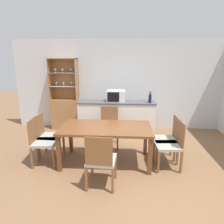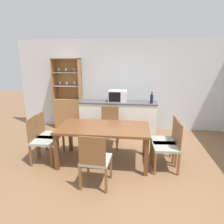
# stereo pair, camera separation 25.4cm
# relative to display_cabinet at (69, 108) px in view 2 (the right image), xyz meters

# --- Properties ---
(ground_plane) EXTENTS (18.00, 18.00, 0.00)m
(ground_plane) POSITION_rel_display_cabinet_xyz_m (1.92, -2.43, -0.60)
(ground_plane) COLOR brown
(wall_back) EXTENTS (6.80, 0.06, 2.55)m
(wall_back) POSITION_rel_display_cabinet_xyz_m (1.92, 0.20, 0.68)
(wall_back) COLOR silver
(wall_back) RESTS_ON ground_plane
(kitchen_counter) EXTENTS (2.00, 0.54, 0.93)m
(kitchen_counter) POSITION_rel_display_cabinet_xyz_m (1.52, -0.49, -0.13)
(kitchen_counter) COLOR white
(kitchen_counter) RESTS_ON ground_plane
(display_cabinet) EXTENTS (0.78, 0.35, 2.02)m
(display_cabinet) POSITION_rel_display_cabinet_xyz_m (0.00, 0.00, 0.00)
(display_cabinet) COLOR #A37042
(display_cabinet) RESTS_ON ground_plane
(dining_table) EXTENTS (1.75, 0.93, 0.74)m
(dining_table) POSITION_rel_display_cabinet_xyz_m (1.38, -1.98, 0.06)
(dining_table) COLOR brown
(dining_table) RESTS_ON ground_plane
(dining_chair_side_left_far) EXTENTS (0.46, 0.46, 0.91)m
(dining_chair_side_left_far) POSITION_rel_display_cabinet_xyz_m (0.17, -1.84, -0.13)
(dining_chair_side_left_far) COLOR #999E93
(dining_chair_side_left_far) RESTS_ON ground_plane
(dining_chair_head_far) EXTENTS (0.46, 0.46, 0.91)m
(dining_chair_head_far) POSITION_rel_display_cabinet_xyz_m (1.38, -1.17, -0.13)
(dining_chair_head_far) COLOR #999E93
(dining_chair_head_far) RESTS_ON ground_plane
(dining_chair_side_right_near) EXTENTS (0.47, 0.47, 0.91)m
(dining_chair_side_right_near) POSITION_rel_display_cabinet_xyz_m (2.60, -2.11, -0.13)
(dining_chair_side_right_near) COLOR #999E93
(dining_chair_side_right_near) RESTS_ON ground_plane
(dining_chair_head_near) EXTENTS (0.47, 0.47, 0.91)m
(dining_chair_head_near) POSITION_rel_display_cabinet_xyz_m (1.38, -2.78, -0.13)
(dining_chair_head_near) COLOR #999E93
(dining_chair_head_near) RESTS_ON ground_plane
(dining_chair_side_right_far) EXTENTS (0.48, 0.48, 0.91)m
(dining_chair_side_right_far) POSITION_rel_display_cabinet_xyz_m (2.60, -1.83, -0.13)
(dining_chair_side_right_far) COLOR #999E93
(dining_chair_side_right_far) RESTS_ON ground_plane
(dining_chair_side_left_near) EXTENTS (0.48, 0.48, 0.91)m
(dining_chair_side_left_near) POSITION_rel_display_cabinet_xyz_m (0.17, -2.12, -0.13)
(dining_chair_side_left_near) COLOR #999E93
(dining_chair_side_left_near) RESTS_ON ground_plane
(microwave) EXTENTS (0.47, 0.36, 0.29)m
(microwave) POSITION_rel_display_cabinet_xyz_m (1.51, -0.48, 0.48)
(microwave) COLOR silver
(microwave) RESTS_ON kitchen_counter
(wine_bottle) EXTENTS (0.08, 0.08, 0.29)m
(wine_bottle) POSITION_rel_display_cabinet_xyz_m (2.37, -0.61, 0.45)
(wine_bottle) COLOR #141E38
(wine_bottle) RESTS_ON kitchen_counter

